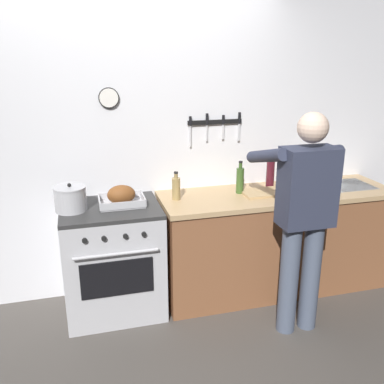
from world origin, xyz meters
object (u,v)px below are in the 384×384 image
object	(u,v)px
stock_pot	(70,199)
bottle_vinegar	(176,188)
bottle_wine_red	(270,172)
roasting_pan	(121,197)
stove	(113,259)
person_cook	(304,211)
cutting_board	(264,193)
bottle_olive_oil	(240,180)

from	to	relation	value
stock_pot	bottle_vinegar	bearing A→B (deg)	3.32
bottle_wine_red	roasting_pan	bearing A→B (deg)	-173.27
roasting_pan	bottle_wine_red	distance (m)	1.34
roasting_pan	bottle_vinegar	distance (m)	0.44
roasting_pan	bottle_vinegar	bearing A→B (deg)	2.93
stock_pot	stove	bearing A→B (deg)	1.46
bottle_vinegar	roasting_pan	bearing A→B (deg)	-177.07
stove	person_cook	bearing A→B (deg)	-24.70
roasting_pan	cutting_board	size ratio (longest dim) A/B	0.98
stock_pot	bottle_olive_oil	xyz separation A→B (m)	(1.38, 0.07, 0.02)
roasting_pan	stock_pot	xyz separation A→B (m)	(-0.38, -0.02, 0.02)
stove	bottle_olive_oil	xyz separation A→B (m)	(1.09, 0.06, 0.57)
roasting_pan	bottle_olive_oil	world-z (taller)	bottle_olive_oil
stock_pot	bottle_vinegar	size ratio (longest dim) A/B	1.03
stock_pot	bottle_wine_red	xyz separation A→B (m)	(1.71, 0.18, 0.04)
cutting_board	bottle_olive_oil	size ratio (longest dim) A/B	1.30
person_cook	bottle_olive_oil	size ratio (longest dim) A/B	6.00
stove	roasting_pan	bearing A→B (deg)	10.72
stove	stock_pot	world-z (taller)	stock_pot
roasting_pan	person_cook	bearing A→B (deg)	-26.99
roasting_pan	bottle_vinegar	size ratio (longest dim) A/B	1.52
person_cook	roasting_pan	distance (m)	1.38
bottle_wine_red	bottle_vinegar	size ratio (longest dim) A/B	1.37
bottle_vinegar	bottle_wine_red	bearing A→B (deg)	8.60
bottle_wine_red	bottle_vinegar	bearing A→B (deg)	-171.40
bottle_wine_red	bottle_vinegar	distance (m)	0.90
stove	bottle_olive_oil	bearing A→B (deg)	3.22
person_cook	roasting_pan	bearing A→B (deg)	58.86
stove	stock_pot	xyz separation A→B (m)	(-0.29, -0.01, 0.54)
bottle_olive_oil	bottle_vinegar	xyz separation A→B (m)	(-0.56, -0.02, -0.02)
bottle_wine_red	bottle_vinegar	xyz separation A→B (m)	(-0.89, -0.13, -0.04)
roasting_pan	bottle_vinegar	xyz separation A→B (m)	(0.44, 0.02, 0.03)
person_cook	cutting_board	xyz separation A→B (m)	(-0.04, 0.60, -0.04)
roasting_pan	cutting_board	world-z (taller)	roasting_pan
stock_pot	bottle_olive_oil	distance (m)	1.38
stove	bottle_vinegar	distance (m)	0.76
bottle_vinegar	person_cook	bearing A→B (deg)	-39.50
cutting_board	bottle_vinegar	world-z (taller)	bottle_vinegar
stock_pot	bottle_olive_oil	size ratio (longest dim) A/B	0.86
stock_pot	bottle_vinegar	xyz separation A→B (m)	(0.82, 0.05, 0.00)
stove	roasting_pan	xyz separation A→B (m)	(0.09, 0.02, 0.52)
person_cook	roasting_pan	world-z (taller)	person_cook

